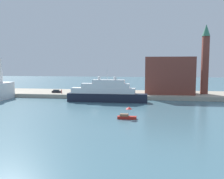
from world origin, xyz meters
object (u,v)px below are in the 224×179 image
parked_car (57,91)px  person_figure (62,91)px  bell_tower (205,57)px  harbor_building (169,75)px  small_motorboat (127,115)px  mooring_bollard (108,94)px  large_yacht (106,93)px

parked_car → person_figure: person_figure is taller
bell_tower → harbor_building: bearing=-177.3°
person_figure → small_motorboat: bearing=-51.0°
harbor_building → mooring_bollard: size_ratio=27.82×
large_yacht → small_motorboat: size_ratio=6.14×
bell_tower → person_figure: 62.21m
small_motorboat → mooring_bollard: 36.74m
large_yacht → harbor_building: harbor_building is taller
bell_tower → mooring_bollard: 43.29m
small_motorboat → mooring_bollard: bearing=106.4°
bell_tower → parked_car: bearing=-176.0°
person_figure → parked_car: bearing=143.7°
person_figure → mooring_bollard: (20.78, -3.17, -0.49)m
harbor_building → mooring_bollard: (-24.64, -9.23, -7.37)m
harbor_building → bell_tower: 16.64m
mooring_bollard → parked_car: bearing=167.2°
harbor_building → bell_tower: bell_tower is taller
bell_tower → person_figure: bell_tower is taller
parked_car → person_figure: 3.85m
small_motorboat → harbor_building: bearing=72.2°
harbor_building → person_figure: harbor_building is taller
bell_tower → mooring_bollard: size_ratio=39.92×
harbor_building → bell_tower: (14.63, 0.69, 7.91)m
person_figure → mooring_bollard: size_ratio=2.52×
small_motorboat → large_yacht: bearing=109.9°
large_yacht → mooring_bollard: (-0.32, 7.54, -1.39)m
small_motorboat → person_figure: 49.47m
person_figure → large_yacht: bearing=-26.9°
parked_car → mooring_bollard: bearing=-12.8°
parked_car → small_motorboat: bearing=-49.9°
mooring_bollard → large_yacht: bearing=-87.6°
large_yacht → person_figure: (-21.10, 10.71, -0.90)m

